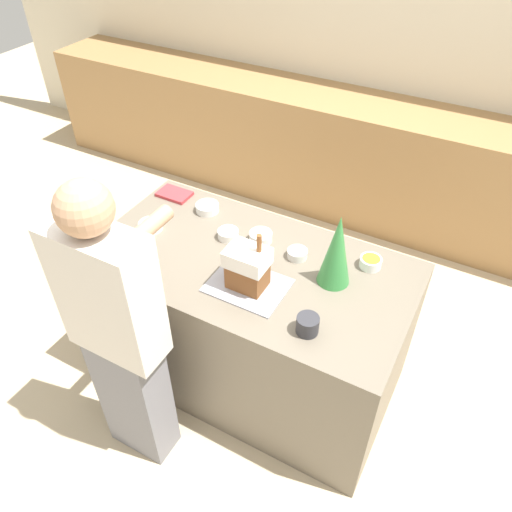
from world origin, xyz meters
The scene contains 16 objects.
ground_plane centered at (0.00, 0.00, 0.00)m, with size 12.00×12.00×0.00m, color #C6B28E.
wall_back centered at (0.00, 2.25, 1.30)m, with size 8.00×0.05×2.60m.
back_cabinet_block centered at (0.00, 1.93, 0.48)m, with size 6.00×0.60×0.96m.
kitchen_island centered at (0.00, 0.00, 0.44)m, with size 1.64×0.87×0.88m.
baking_tray centered at (0.07, -0.15, 0.88)m, with size 0.37×0.28×0.01m.
gingerbread_house centered at (0.07, -0.15, 1.00)m, with size 0.19×0.15×0.30m.
decorative_tree centered at (0.41, 0.08, 1.07)m, with size 0.16×0.16×0.38m.
candy_bowl_behind_tray centered at (-0.20, 0.12, 0.91)m, with size 0.11×0.11×0.05m.
candy_bowl_near_tray_left centered at (-0.03, 0.18, 0.91)m, with size 0.12×0.12×0.05m.
candy_bowl_near_tray_right centered at (-0.43, 0.27, 0.91)m, with size 0.13×0.13×0.05m.
candy_bowl_far_right centered at (-0.61, -0.01, 0.90)m, with size 0.13×0.13×0.04m.
candy_bowl_center_rear centered at (0.19, 0.15, 0.90)m, with size 0.10×0.10×0.04m.
candy_bowl_beside_tree centered at (0.54, 0.26, 0.91)m, with size 0.11×0.11×0.05m.
cookbook centered at (-0.68, 0.31, 0.89)m, with size 0.19×0.13×0.02m.
mug centered at (0.44, -0.27, 0.92)m, with size 0.10×0.10×0.08m.
person centered at (-0.28, -0.66, 0.84)m, with size 0.43×0.54×1.63m.
Camera 1 is at (0.92, -1.62, 2.53)m, focal length 35.00 mm.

